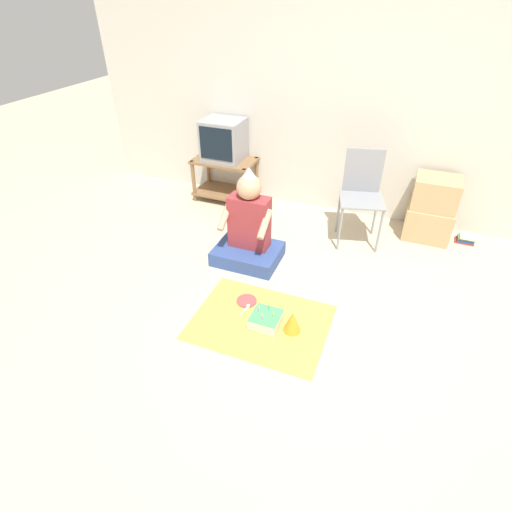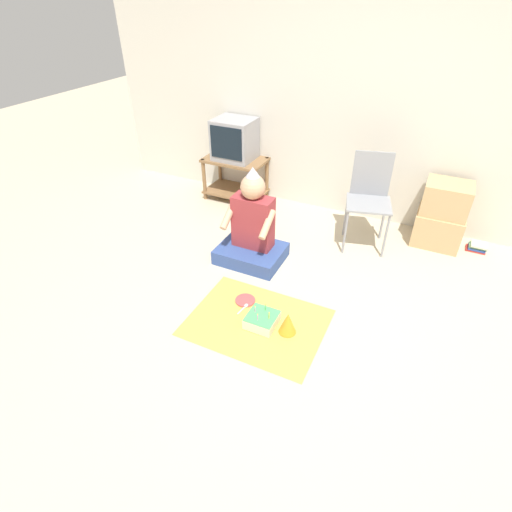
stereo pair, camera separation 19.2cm
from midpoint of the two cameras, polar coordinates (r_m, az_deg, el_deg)
ground_plane at (r=3.12m, az=7.59°, el=-11.94°), size 16.00×16.00×0.00m
wall_back at (r=4.42m, az=19.00°, el=20.25°), size 6.40×0.06×2.55m
tv_stand at (r=4.93m, az=-1.81°, el=11.49°), size 0.73×0.44×0.51m
tv at (r=4.78m, az=-1.88°, el=16.31°), size 0.45×0.41×0.46m
folding_chair at (r=4.10m, az=17.22°, el=8.48°), size 0.50×0.49×0.93m
cardboard_box_stack at (r=4.46m, az=26.12°, el=5.21°), size 0.45×0.41×0.66m
book_pile at (r=4.64m, az=30.12°, el=1.10°), size 0.19×0.14×0.08m
person_seated at (r=3.76m, az=0.88°, el=3.45°), size 0.61×0.48×0.94m
party_cloth at (r=3.23m, az=1.82°, el=-9.46°), size 1.07×0.81×0.01m
birthday_cake at (r=3.18m, az=2.60°, el=-9.11°), size 0.23×0.23×0.16m
party_hat_blue at (r=3.10m, az=6.35°, el=-9.53°), size 0.14×0.14×0.18m
paper_plate at (r=3.41m, az=0.07°, el=-6.38°), size 0.17×0.17×0.01m
plastic_spoon_near at (r=3.35m, az=0.08°, el=-7.27°), size 0.04×0.14×0.01m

